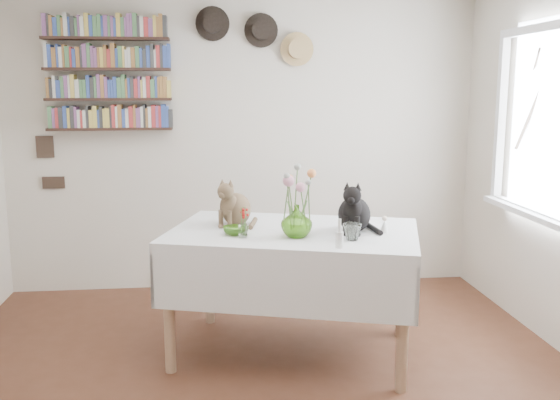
{
  "coord_description": "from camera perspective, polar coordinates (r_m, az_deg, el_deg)",
  "views": [
    {
      "loc": [
        -0.28,
        -3.11,
        1.74
      ],
      "look_at": [
        0.14,
        0.66,
        1.05
      ],
      "focal_mm": 40.0,
      "sensor_mm": 36.0,
      "label": 1
    }
  ],
  "objects": [
    {
      "name": "bookshelf_unit",
      "position": [
        5.33,
        -15.45,
        11.05
      ],
      "size": [
        1.0,
        0.16,
        0.91
      ],
      "color": "#321E16",
      "rests_on": "room"
    },
    {
      "name": "dining_table",
      "position": [
        4.05,
        1.26,
        -5.58
      ],
      "size": [
        1.78,
        1.41,
        0.84
      ],
      "color": "white",
      "rests_on": "room"
    },
    {
      "name": "wall_art_plaques",
      "position": [
        5.54,
        -20.4,
        3.29
      ],
      "size": [
        0.21,
        0.02,
        0.44
      ],
      "color": "#38281E",
      "rests_on": "room"
    },
    {
      "name": "candlestick",
      "position": [
        3.56,
        5.45,
        -3.49
      ],
      "size": [
        0.05,
        0.05,
        0.17
      ],
      "color": "white",
      "rests_on": "dining_table"
    },
    {
      "name": "tabby_cat",
      "position": [
        4.13,
        -4.04,
        -0.05
      ],
      "size": [
        0.34,
        0.35,
        0.32
      ],
      "primitive_type": null,
      "rotation": [
        0.0,
        0.0,
        -0.63
      ],
      "color": "brown",
      "rests_on": "dining_table"
    },
    {
      "name": "porcelain_figurine",
      "position": [
        3.97,
        9.52,
        -2.3
      ],
      "size": [
        0.06,
        0.06,
        0.11
      ],
      "color": "white",
      "rests_on": "dining_table"
    },
    {
      "name": "berry_jar",
      "position": [
        3.77,
        -3.41,
        -2.06
      ],
      "size": [
        0.05,
        0.05,
        0.22
      ],
      "color": "white",
      "rests_on": "dining_table"
    },
    {
      "name": "wall_hats",
      "position": [
        5.33,
        -2.09,
        14.9
      ],
      "size": [
        0.98,
        0.09,
        0.48
      ],
      "color": "black",
      "rests_on": "room"
    },
    {
      "name": "window",
      "position": [
        4.52,
        23.61,
        5.1
      ],
      "size": [
        0.12,
        1.52,
        1.32
      ],
      "color": "white",
      "rests_on": "room"
    },
    {
      "name": "flower_vase",
      "position": [
        3.79,
        1.53,
        -1.93
      ],
      "size": [
        0.2,
        0.2,
        0.2
      ],
      "primitive_type": "imported",
      "rotation": [
        0.0,
        0.0,
        -0.03
      ],
      "color": "#8BCF45",
      "rests_on": "dining_table"
    },
    {
      "name": "drinking_glass",
      "position": [
        3.75,
        6.62,
        -2.89
      ],
      "size": [
        0.14,
        0.14,
        0.1
      ],
      "primitive_type": "imported",
      "rotation": [
        0.0,
        0.0,
        -0.28
      ],
      "color": "white",
      "rests_on": "dining_table"
    },
    {
      "name": "flower_bouquet",
      "position": [
        3.76,
        1.54,
        1.68
      ],
      "size": [
        0.17,
        0.13,
        0.39
      ],
      "color": "#4C7233",
      "rests_on": "flower_vase"
    },
    {
      "name": "room",
      "position": [
        3.16,
        -1.14,
        1.41
      ],
      "size": [
        4.08,
        4.58,
        2.58
      ],
      "color": "brown",
      "rests_on": "ground"
    },
    {
      "name": "green_bowl",
      "position": [
        3.88,
        -4.05,
        -2.81
      ],
      "size": [
        0.18,
        0.18,
        0.05
      ],
      "primitive_type": "imported",
      "rotation": [
        0.0,
        0.0,
        0.11
      ],
      "color": "#8BCF45",
      "rests_on": "dining_table"
    },
    {
      "name": "black_cat",
      "position": [
        3.96,
        6.82,
        -0.46
      ],
      "size": [
        0.31,
        0.34,
        0.34
      ],
      "primitive_type": null,
      "rotation": [
        0.0,
        0.0,
        -0.35
      ],
      "color": "black",
      "rests_on": "dining_table"
    }
  ]
}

